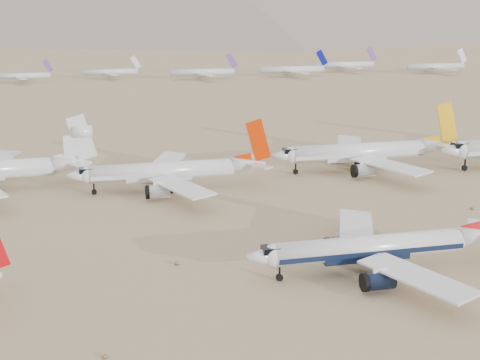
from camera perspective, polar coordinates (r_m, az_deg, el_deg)
The scene contains 5 objects.
ground at distance 114.42m, azimuth 11.10°, elevation -8.44°, with size 7000.00×7000.00×0.00m, color #88724F.
main_airliner at distance 117.01m, azimuth 11.92°, elevation -5.61°, with size 45.43×44.38×16.03m.
row2_gold_tail at distance 185.04m, azimuth 10.70°, elevation 2.38°, with size 50.80×49.68×18.09m.
row2_orange_tail at distance 163.67m, azimuth -5.93°, elevation 0.77°, with size 47.12×46.10×16.81m.
distant_storage_row at distance 390.96m, azimuth -13.57°, elevation 8.80°, with size 476.99×67.26×15.77m.
Camera 1 is at (-45.00, -94.91, 45.39)m, focal length 50.00 mm.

